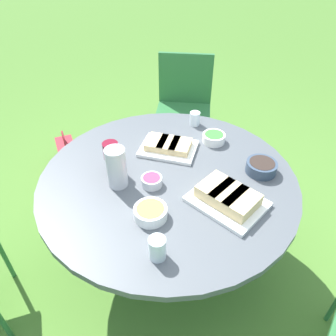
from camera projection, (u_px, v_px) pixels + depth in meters
ground_plane at (168, 260)px, 2.12m from camera, size 40.00×40.00×0.00m
dining_table at (168, 190)px, 1.73m from camera, size 1.32×1.32×0.71m
chair_near_left at (184, 102)px, 2.70m from camera, size 0.58×0.59×0.89m
water_pitcher at (116, 167)px, 1.57m from camera, size 0.11×0.10×0.21m
wine_glass at (111, 151)px, 1.64m from camera, size 0.08×0.08×0.18m
platter_bread_main at (168, 146)px, 1.85m from camera, size 0.37×0.38×0.06m
platter_charcuterie at (228, 198)px, 1.51m from camera, size 0.41×0.38×0.08m
bowl_fries at (150, 212)px, 1.45m from camera, size 0.15×0.15×0.05m
bowl_salad at (214, 138)px, 1.91m from camera, size 0.13×0.13×0.05m
bowl_olives at (261, 167)px, 1.69m from camera, size 0.16×0.16×0.06m
bowl_dip_red at (152, 181)px, 1.61m from camera, size 0.10×0.10×0.05m
cup_water_near at (195, 119)px, 2.05m from camera, size 0.06×0.06×0.09m
cup_water_far at (157, 248)px, 1.27m from camera, size 0.07×0.07×0.10m
handbag at (68, 156)px, 2.78m from camera, size 0.30×0.14×0.37m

